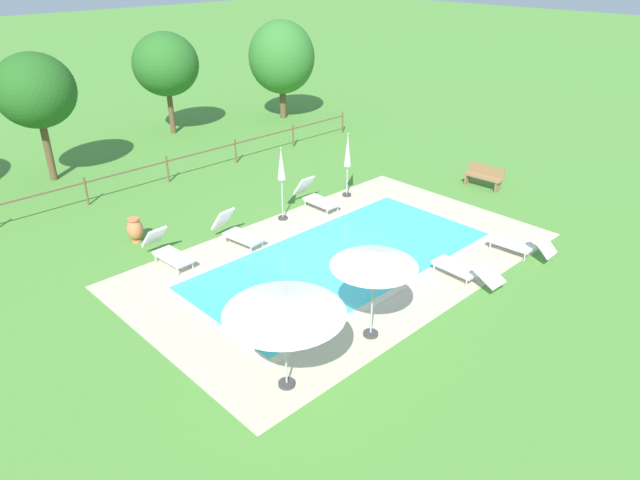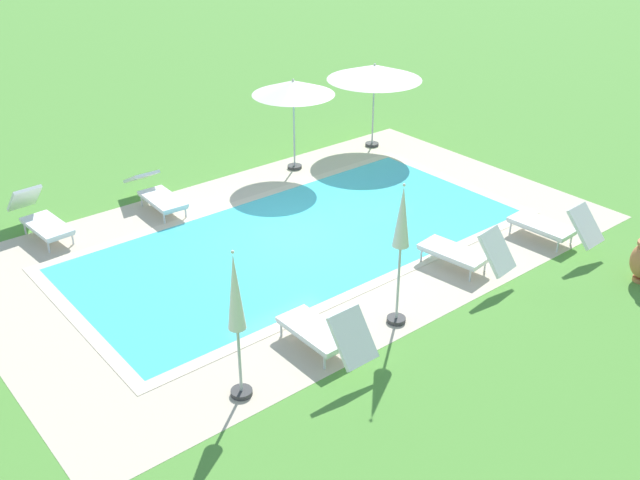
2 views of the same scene
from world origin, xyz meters
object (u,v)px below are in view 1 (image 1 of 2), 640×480
at_px(sun_lounger_north_mid, 521,244).
at_px(tree_east_mid, 166,64).
at_px(sun_lounger_north_end, 168,251).
at_px(wooden_bench_lawn_side, 484,176).
at_px(patio_umbrella_open_foreground, 374,260).
at_px(sun_lounger_south_near_corner, 316,197).
at_px(patio_umbrella_open_by_bench, 284,305).
at_px(tree_west_mid, 282,57).
at_px(tree_centre, 35,91).
at_px(terracotta_urn_near_fence, 135,229).
at_px(sun_lounger_north_far, 237,232).
at_px(patio_umbrella_closed_row_west, 281,170).
at_px(sun_lounger_north_near_steps, 465,269).
at_px(patio_umbrella_closed_row_mid_west, 348,155).

bearing_deg(sun_lounger_north_mid, tree_east_mid, 91.87).
bearing_deg(sun_lounger_north_end, wooden_bench_lawn_side, -14.71).
bearing_deg(patio_umbrella_open_foreground, wooden_bench_lawn_side, 18.01).
xyz_separation_m(sun_lounger_north_mid, patio_umbrella_open_foreground, (-6.26, 0.42, 1.67)).
xyz_separation_m(sun_lounger_north_mid, sun_lounger_north_end, (-7.84, 6.91, 0.01)).
bearing_deg(sun_lounger_south_near_corner, patio_umbrella_open_by_bench, -137.45).
xyz_separation_m(patio_umbrella_open_foreground, tree_west_mid, (11.53, 16.54, 1.13)).
bearing_deg(sun_lounger_north_end, tree_centre, 87.98).
distance_m(terracotta_urn_near_fence, tree_west_mid, 15.67).
distance_m(tree_west_mid, tree_centre, 12.81).
xyz_separation_m(sun_lounger_north_mid, sun_lounger_south_near_corner, (-1.92, 6.86, 0.01)).
bearing_deg(sun_lounger_north_far, terracotta_urn_near_fence, 134.12).
bearing_deg(sun_lounger_north_end, terracotta_urn_near_fence, 90.21).
bearing_deg(terracotta_urn_near_fence, sun_lounger_north_end, -89.79).
xyz_separation_m(patio_umbrella_closed_row_west, tree_west_mid, (8.69, 10.04, 1.43)).
height_order(sun_lounger_north_near_steps, tree_centre, tree_centre).
xyz_separation_m(sun_lounger_north_end, patio_umbrella_closed_row_west, (4.42, 0.01, 1.36)).
bearing_deg(tree_centre, terracotta_urn_near_fence, -92.61).
xyz_separation_m(sun_lounger_north_far, patio_umbrella_closed_row_west, (2.19, 0.40, 1.36)).
distance_m(patio_umbrella_open_by_bench, wooden_bench_lawn_side, 13.45).
bearing_deg(tree_west_mid, sun_lounger_south_near_corner, -125.42).
relative_size(sun_lounger_north_near_steps, tree_east_mid, 0.43).
relative_size(patio_umbrella_open_foreground, patio_umbrella_closed_row_mid_west, 0.95).
bearing_deg(sun_lounger_north_end, sun_lounger_south_near_corner, -0.56).
bearing_deg(wooden_bench_lawn_side, sun_lounger_north_end, 165.29).
height_order(patio_umbrella_open_by_bench, wooden_bench_lawn_side, patio_umbrella_open_by_bench).
distance_m(sun_lounger_north_near_steps, patio_umbrella_closed_row_west, 6.82).
height_order(sun_lounger_north_near_steps, tree_west_mid, tree_west_mid).
relative_size(sun_lounger_north_near_steps, terracotta_urn_near_fence, 2.58).
relative_size(sun_lounger_north_end, patio_umbrella_open_by_bench, 0.76).
bearing_deg(patio_umbrella_closed_row_west, patio_umbrella_closed_row_mid_west, -1.58).
relative_size(sun_lounger_north_mid, patio_umbrella_open_by_bench, 0.79).
relative_size(patio_umbrella_open_by_bench, tree_west_mid, 0.49).
relative_size(sun_lounger_south_near_corner, patio_umbrella_closed_row_mid_west, 0.76).
relative_size(sun_lounger_north_near_steps, patio_umbrella_open_by_bench, 0.84).
distance_m(patio_umbrella_open_foreground, tree_east_mid, 19.04).
bearing_deg(tree_west_mid, tree_east_mid, 164.80).
xyz_separation_m(sun_lounger_north_end, tree_west_mid, (13.11, 10.05, 2.79)).
bearing_deg(sun_lounger_north_mid, patio_umbrella_closed_row_mid_west, 92.91).
bearing_deg(patio_umbrella_closed_row_mid_west, patio_umbrella_closed_row_west, 178.42).
bearing_deg(wooden_bench_lawn_side, terracotta_urn_near_fence, 157.05).
bearing_deg(patio_umbrella_closed_row_west, sun_lounger_north_end, -179.87).
relative_size(patio_umbrella_closed_row_west, tree_west_mid, 0.50).
distance_m(sun_lounger_south_near_corner, patio_umbrella_closed_row_mid_west, 1.96).
bearing_deg(wooden_bench_lawn_side, tree_east_mid, 107.60).
relative_size(sun_lounger_south_near_corner, patio_umbrella_closed_row_west, 0.72).
xyz_separation_m(sun_lounger_north_far, tree_centre, (-1.90, 9.63, 3.11)).
distance_m(sun_lounger_north_far, patio_umbrella_closed_row_mid_west, 5.40).
distance_m(sun_lounger_north_mid, tree_west_mid, 17.98).
bearing_deg(terracotta_urn_near_fence, patio_umbrella_closed_row_west, -23.33).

